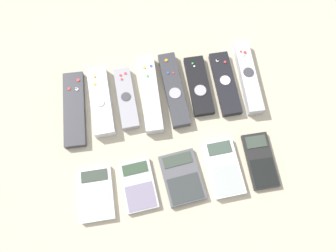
{
  "coord_description": "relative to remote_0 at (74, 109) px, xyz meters",
  "views": [
    {
      "loc": [
        -0.05,
        -0.24,
        0.8
      ],
      "look_at": [
        0.0,
        0.04,
        0.01
      ],
      "focal_mm": 35.0,
      "sensor_mm": 36.0,
      "label": 1
    }
  ],
  "objects": [
    {
      "name": "remote_5",
      "position": [
        0.34,
        0.01,
        -0.0
      ],
      "size": [
        0.06,
        0.17,
        0.02
      ],
      "rotation": [
        0.0,
        0.0,
        -0.03
      ],
      "color": "black",
      "rests_on": "ground_plane"
    },
    {
      "name": "remote_3",
      "position": [
        0.2,
        0.0,
        0.0
      ],
      "size": [
        0.06,
        0.22,
        0.03
      ],
      "rotation": [
        0.0,
        0.0,
        -0.05
      ],
      "color": "#B7B7BC",
      "rests_on": "ground_plane"
    },
    {
      "name": "remote_1",
      "position": [
        0.07,
        0.01,
        0.0
      ],
      "size": [
        0.05,
        0.19,
        0.03
      ],
      "rotation": [
        0.0,
        0.0,
        -0.0
      ],
      "color": "silver",
      "rests_on": "ground_plane"
    },
    {
      "name": "calculator_3",
      "position": [
        0.35,
        -0.23,
        -0.0
      ],
      "size": [
        0.08,
        0.14,
        0.02
      ],
      "rotation": [
        0.0,
        0.0,
        0.01
      ],
      "color": "silver",
      "rests_on": "ground_plane"
    },
    {
      "name": "remote_2",
      "position": [
        0.14,
        0.0,
        0.0
      ],
      "size": [
        0.05,
        0.17,
        0.02
      ],
      "rotation": [
        0.0,
        0.0,
        0.01
      ],
      "color": "gray",
      "rests_on": "ground_plane"
    },
    {
      "name": "calculator_4",
      "position": [
        0.44,
        -0.22,
        -0.0
      ],
      "size": [
        0.07,
        0.14,
        0.01
      ],
      "rotation": [
        0.0,
        0.0,
        -0.03
      ],
      "color": "black",
      "rests_on": "ground_plane"
    },
    {
      "name": "ground_plane",
      "position": [
        0.23,
        -0.13,
        -0.01
      ],
      "size": [
        3.0,
        3.0,
        0.0
      ],
      "primitive_type": "plane",
      "color": "#B2A88E"
    },
    {
      "name": "calculator_1",
      "position": [
        0.13,
        -0.23,
        -0.0
      ],
      "size": [
        0.08,
        0.13,
        0.01
      ],
      "rotation": [
        0.0,
        0.0,
        0.05
      ],
      "color": "#B2B2B7",
      "rests_on": "ground_plane"
    },
    {
      "name": "remote_0",
      "position": [
        0.0,
        0.0,
        0.0
      ],
      "size": [
        0.07,
        0.21,
        0.02
      ],
      "rotation": [
        0.0,
        0.0,
        -0.07
      ],
      "color": "#333338",
      "rests_on": "ground_plane"
    },
    {
      "name": "remote_6",
      "position": [
        0.41,
        -0.0,
        0.0
      ],
      "size": [
        0.06,
        0.19,
        0.02
      ],
      "rotation": [
        0.0,
        0.0,
        -0.03
      ],
      "color": "black",
      "rests_on": "ground_plane"
    },
    {
      "name": "calculator_0",
      "position": [
        0.03,
        -0.23,
        -0.0
      ],
      "size": [
        0.08,
        0.13,
        0.01
      ],
      "rotation": [
        0.0,
        0.0,
        -0.03
      ],
      "color": "silver",
      "rests_on": "ground_plane"
    },
    {
      "name": "remote_4",
      "position": [
        0.27,
        0.01,
        0.0
      ],
      "size": [
        0.05,
        0.21,
        0.02
      ],
      "rotation": [
        0.0,
        0.0,
        0.01
      ],
      "color": "#333338",
      "rests_on": "ground_plane"
    },
    {
      "name": "calculator_2",
      "position": [
        0.24,
        -0.23,
        -0.0
      ],
      "size": [
        0.1,
        0.13,
        0.01
      ],
      "rotation": [
        0.0,
        0.0,
        0.07
      ],
      "color": "#4C4C51",
      "rests_on": "ground_plane"
    },
    {
      "name": "remote_7",
      "position": [
        0.47,
        0.0,
        0.0
      ],
      "size": [
        0.05,
        0.22,
        0.03
      ],
      "rotation": [
        0.0,
        0.0,
        -0.06
      ],
      "color": "#B7B7BC",
      "rests_on": "ground_plane"
    }
  ]
}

